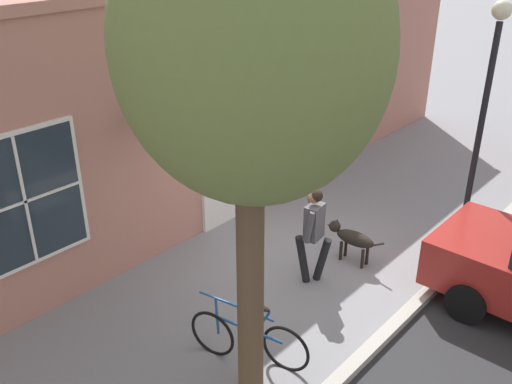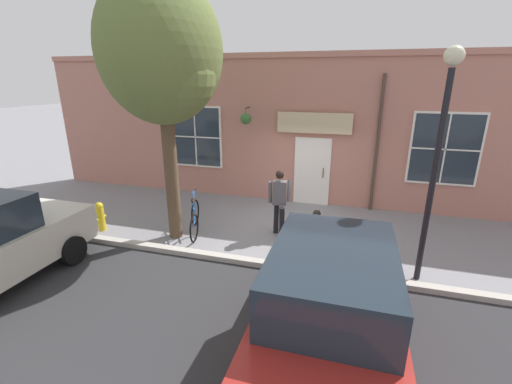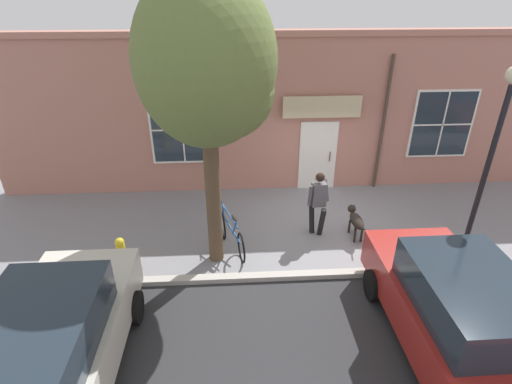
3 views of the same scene
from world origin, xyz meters
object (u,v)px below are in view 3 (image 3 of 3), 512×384
(street_lamp, at_px, (495,142))
(street_tree_by_curb, at_px, (210,68))
(pedestrian_walking, at_px, (318,198))
(leaning_bicycle, at_px, (232,234))
(parked_car_nearest_curb, at_px, (50,350))
(parked_car_mid_block, at_px, (458,314))
(fire_hydrant, at_px, (122,253))
(dog_on_leash, at_px, (356,220))

(street_lamp, bearing_deg, street_tree_by_curb, -93.88)
(pedestrian_walking, distance_m, leaning_bicycle, 2.26)
(leaning_bicycle, xyz_separation_m, parked_car_nearest_curb, (3.59, -2.66, 0.50))
(pedestrian_walking, bearing_deg, street_lamp, 67.89)
(leaning_bicycle, relative_size, parked_car_mid_block, 0.38)
(fire_hydrant, bearing_deg, street_tree_by_curb, 95.13)
(street_tree_by_curb, height_order, parked_car_mid_block, street_tree_by_curb)
(street_tree_by_curb, xyz_separation_m, street_lamp, (0.37, 5.50, -1.39))
(parked_car_mid_block, bearing_deg, street_lamp, 148.00)
(parked_car_mid_block, bearing_deg, street_tree_by_curb, -125.80)
(leaning_bicycle, height_order, parked_car_mid_block, parked_car_mid_block)
(pedestrian_walking, relative_size, street_lamp, 0.39)
(pedestrian_walking, xyz_separation_m, street_tree_by_curb, (0.89, -2.40, 3.23))
(leaning_bicycle, bearing_deg, street_lamp, 81.60)
(parked_car_nearest_curb, distance_m, street_lamp, 8.59)
(pedestrian_walking, bearing_deg, leaning_bicycle, -76.94)
(parked_car_mid_block, relative_size, street_lamp, 1.00)
(pedestrian_walking, bearing_deg, fire_hydrant, -76.60)
(parked_car_nearest_curb, bearing_deg, street_lamp, 109.72)
(street_lamp, bearing_deg, dog_on_leash, -116.96)
(street_lamp, bearing_deg, leaning_bicycle, -98.40)
(parked_car_nearest_curb, relative_size, parked_car_mid_block, 1.00)
(leaning_bicycle, height_order, parked_car_nearest_curb, parked_car_nearest_curb)
(pedestrian_walking, bearing_deg, parked_car_mid_block, 22.56)
(street_tree_by_curb, distance_m, leaning_bicycle, 3.90)
(parked_car_nearest_curb, bearing_deg, street_tree_by_curb, 143.38)
(street_tree_by_curb, distance_m, street_lamp, 5.68)
(pedestrian_walking, xyz_separation_m, parked_car_mid_block, (3.73, 1.55, -0.14))
(parked_car_mid_block, relative_size, fire_hydrant, 5.59)
(pedestrian_walking, xyz_separation_m, fire_hydrant, (1.08, -4.51, -0.62))
(pedestrian_walking, distance_m, street_lamp, 3.82)
(parked_car_nearest_curb, height_order, parked_car_mid_block, same)
(pedestrian_walking, relative_size, fire_hydrant, 2.20)
(dog_on_leash, height_order, street_tree_by_curb, street_tree_by_curb)
(parked_car_nearest_curb, distance_m, parked_car_mid_block, 6.33)
(fire_hydrant, bearing_deg, parked_car_mid_block, 66.33)
(dog_on_leash, height_order, leaning_bicycle, leaning_bicycle)
(parked_car_mid_block, bearing_deg, dog_on_leash, -170.24)
(pedestrian_walking, bearing_deg, parked_car_nearest_curb, -49.47)
(dog_on_leash, height_order, parked_car_nearest_curb, parked_car_nearest_curb)
(dog_on_leash, xyz_separation_m, fire_hydrant, (0.92, -5.45, -0.07))
(dog_on_leash, distance_m, leaning_bicycle, 3.07)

